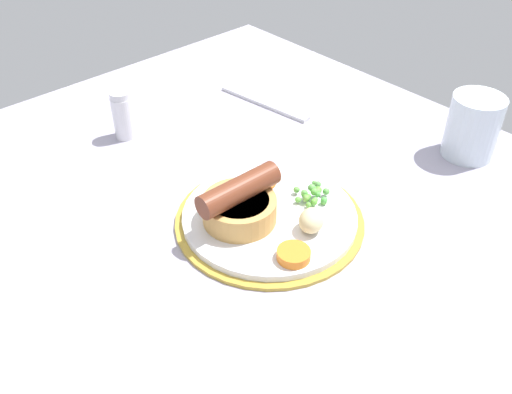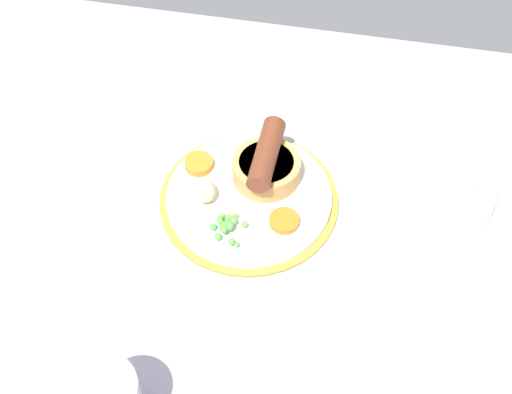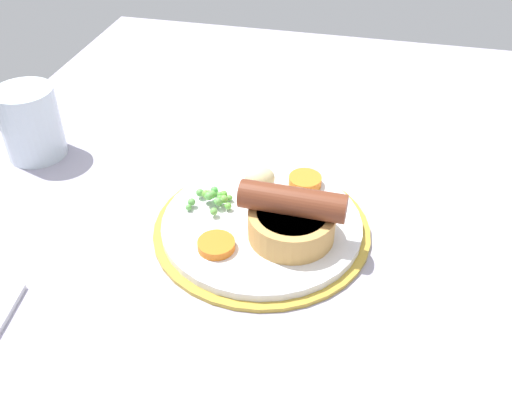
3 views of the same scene
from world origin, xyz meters
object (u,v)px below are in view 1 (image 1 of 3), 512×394
object	(u,v)px
potato_chunk_0	(311,220)
carrot_slice_4	(294,255)
sausage_pudding	(239,204)
pea_pile	(313,194)
drinking_glass	(473,127)
carrot_slice_1	(262,180)
fork	(264,103)
salt_shaker	(123,115)
dinner_plate	(270,218)

from	to	relation	value
potato_chunk_0	carrot_slice_4	distance (cm)	5.55
sausage_pudding	carrot_slice_4	distance (cm)	9.56
pea_pile	drinking_glass	size ratio (longest dim) A/B	0.54
carrot_slice_1	fork	world-z (taller)	carrot_slice_1
carrot_slice_4	salt_shaker	xyz separation A→B (cm)	(-37.72, 1.15, 1.82)
drinking_glass	sausage_pudding	bearing A→B (deg)	-105.66
carrot_slice_1	carrot_slice_4	xyz separation A→B (cm)	(13.10, -7.16, 0.12)
dinner_plate	drinking_glass	world-z (taller)	drinking_glass
potato_chunk_0	salt_shaker	distance (cm)	35.89
drinking_glass	potato_chunk_0	bearing A→B (deg)	-95.13
dinner_plate	salt_shaker	xyz separation A→B (cm)	(-30.01, -2.39, 3.23)
dinner_plate	carrot_slice_4	bearing A→B (deg)	-24.64
dinner_plate	carrot_slice_1	size ratio (longest dim) A/B	6.12
dinner_plate	drinking_glass	distance (cm)	33.75
potato_chunk_0	drinking_glass	world-z (taller)	drinking_glass
dinner_plate	carrot_slice_1	bearing A→B (deg)	146.07
dinner_plate	salt_shaker	distance (cm)	30.27
potato_chunk_0	carrot_slice_4	world-z (taller)	potato_chunk_0
dinner_plate	drinking_glass	xyz separation A→B (cm)	(8.43, 32.42, 4.13)
pea_pile	carrot_slice_4	bearing A→B (deg)	-58.03
fork	salt_shaker	size ratio (longest dim) A/B	2.35
potato_chunk_0	sausage_pudding	bearing A→B (deg)	-145.12
pea_pile	dinner_plate	bearing A→B (deg)	-105.54
dinner_plate	potato_chunk_0	xyz separation A→B (cm)	(5.66, 1.54, 2.32)
pea_pile	sausage_pudding	bearing A→B (deg)	-109.17
fork	salt_shaker	bearing A→B (deg)	-114.94
pea_pile	carrot_slice_4	distance (cm)	11.36
dinner_plate	pea_pile	world-z (taller)	pea_pile
pea_pile	potato_chunk_0	bearing A→B (deg)	-49.05
carrot_slice_1	dinner_plate	bearing A→B (deg)	-33.93
fork	sausage_pudding	bearing A→B (deg)	-56.21
sausage_pudding	fork	bearing A→B (deg)	-137.11
drinking_glass	salt_shaker	xyz separation A→B (cm)	(-38.43, -34.80, -0.90)
dinner_plate	pea_pile	xyz separation A→B (cm)	(1.70, 6.10, 1.74)
salt_shaker	sausage_pudding	bearing A→B (deg)	-2.39
potato_chunk_0	fork	distance (cm)	34.37
carrot_slice_4	salt_shaker	bearing A→B (deg)	178.25
pea_pile	carrot_slice_1	distance (cm)	7.52
fork	drinking_glass	bearing A→B (deg)	13.19
potato_chunk_0	salt_shaker	bearing A→B (deg)	-173.72
carrot_slice_4	salt_shaker	size ratio (longest dim) A/B	0.51
pea_pile	fork	world-z (taller)	pea_pile
sausage_pudding	drinking_glass	xyz separation A→B (cm)	(10.09, 35.99, 0.84)
carrot_slice_1	salt_shaker	world-z (taller)	salt_shaker
sausage_pudding	carrot_slice_1	xyz separation A→B (cm)	(-3.72, 7.19, -2.01)
dinner_plate	salt_shaker	size ratio (longest dim) A/B	3.13
pea_pile	fork	xyz separation A→B (cm)	(-24.61, 14.37, -2.01)
drinking_glass	carrot_slice_1	bearing A→B (deg)	-115.63
dinner_plate	fork	size ratio (longest dim) A/B	1.34
dinner_plate	salt_shaker	bearing A→B (deg)	-175.45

